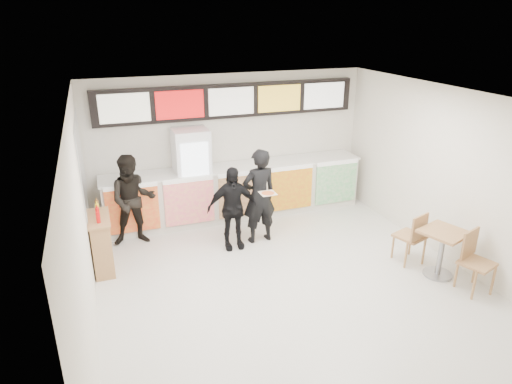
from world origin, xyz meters
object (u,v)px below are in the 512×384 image
condiment_ledge (102,243)px  customer_main (259,196)px  cafe_table (442,245)px  customer_left (133,200)px  service_counter (237,191)px  drinks_fridge (193,177)px  customer_mid (232,208)px

condiment_ledge → customer_main: bearing=1.9°
customer_main → condiment_ledge: size_ratio=1.59×
cafe_table → condiment_ledge: 5.69m
customer_main → cafe_table: (2.41, -2.21, -0.35)m
customer_left → service_counter: bearing=18.6°
cafe_table → service_counter: bearing=106.5°
cafe_table → drinks_fridge: bearing=115.4°
service_counter → drinks_fridge: bearing=179.0°
customer_left → condiment_ledge: customer_left is taller
customer_main → customer_mid: size_ratio=1.16×
customer_mid → cafe_table: 3.66m
condiment_ledge → cafe_table: bearing=-21.8°
drinks_fridge → condiment_ledge: bearing=-144.1°
customer_main → drinks_fridge: bearing=-57.5°
drinks_fridge → customer_left: 1.38m
cafe_table → condiment_ledge: bearing=139.3°
service_counter → drinks_fridge: size_ratio=2.78×
customer_left → drinks_fridge: bearing=28.6°
drinks_fridge → customer_main: 1.61m
customer_main → customer_mid: 0.58m
customer_main → customer_mid: (-0.56, -0.08, -0.13)m
customer_left → customer_mid: (1.69, -0.79, -0.08)m
service_counter → customer_mid: bearing=-110.7°
customer_main → condiment_ledge: (-2.88, -0.10, -0.42)m
customer_mid → customer_main: bearing=10.7°
drinks_fridge → customer_mid: drinks_fridge is taller
service_counter → customer_left: bearing=-166.1°
cafe_table → customer_mid: bearing=125.4°
drinks_fridge → customer_main: bearing=-51.9°
service_counter → customer_left: (-2.19, -0.54, 0.30)m
customer_left → cafe_table: size_ratio=1.02×
drinks_fridge → cafe_table: drinks_fridge is taller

